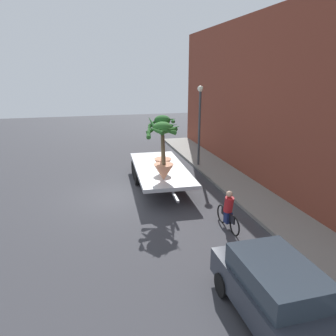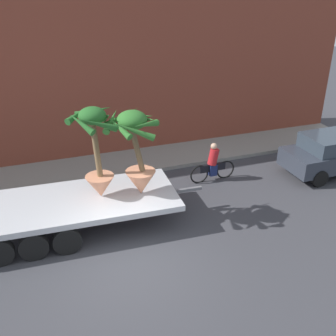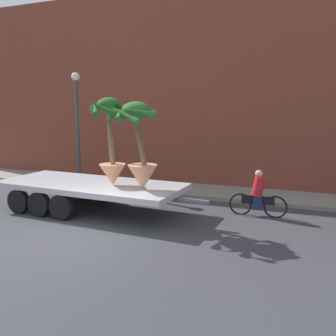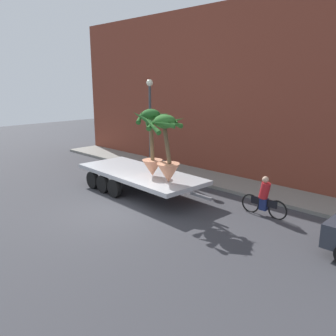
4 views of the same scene
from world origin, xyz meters
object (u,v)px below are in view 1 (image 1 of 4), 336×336
at_px(flatbed_trailer, 159,169).
at_px(parked_car, 279,296).
at_px(cyclist, 228,212).
at_px(potted_palm_middle, 163,150).
at_px(street_lamp, 200,115).
at_px(potted_palm_rear, 163,144).

relative_size(flatbed_trailer, parked_car, 1.76).
bearing_deg(flatbed_trailer, parked_car, 2.61).
distance_m(flatbed_trailer, cyclist, 5.78).
bearing_deg(parked_car, potted_palm_middle, -174.45).
bearing_deg(cyclist, street_lamp, 168.36).
bearing_deg(potted_palm_middle, cyclist, 27.08).
relative_size(flatbed_trailer, street_lamp, 1.53).
height_order(flatbed_trailer, potted_palm_middle, potted_palm_middle).
distance_m(potted_palm_middle, cyclist, 4.18).
bearing_deg(potted_palm_rear, street_lamp, 137.92).
height_order(flatbed_trailer, parked_car, parked_car).
distance_m(potted_palm_rear, potted_palm_middle, 1.14).
relative_size(flatbed_trailer, potted_palm_rear, 2.63).
bearing_deg(street_lamp, potted_palm_rear, -42.08).
bearing_deg(street_lamp, parked_car, -11.44).
xyz_separation_m(cyclist, street_lamp, (-7.95, 1.64, 2.56)).
height_order(flatbed_trailer, potted_palm_rear, potted_palm_rear).
bearing_deg(cyclist, potted_palm_rear, -161.75).
bearing_deg(flatbed_trailer, potted_palm_middle, -8.19).
bearing_deg(potted_palm_rear, potted_palm_middle, -12.63).
bearing_deg(street_lamp, flatbed_trailer, -52.42).
bearing_deg(potted_palm_rear, flatbed_trailer, 176.36).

